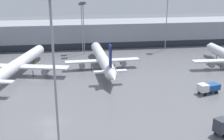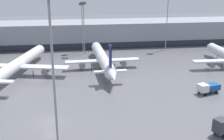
# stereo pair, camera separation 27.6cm
# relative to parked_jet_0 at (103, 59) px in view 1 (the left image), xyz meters

# --- Properties ---
(ground_plane) EXTENTS (320.00, 320.00, 0.00)m
(ground_plane) POSITION_rel_parked_jet_0_xyz_m (-12.82, -30.44, -2.86)
(ground_plane) COLOR slate
(terminal_building) EXTENTS (160.00, 30.46, 9.00)m
(terminal_building) POSITION_rel_parked_jet_0_xyz_m (-12.93, 31.47, 1.63)
(terminal_building) COLOR gray
(terminal_building) RESTS_ON ground_plane
(parked_jet_0) EXTENTS (21.10, 37.15, 9.66)m
(parked_jet_0) POSITION_rel_parked_jet_0_xyz_m (0.00, 0.00, 0.00)
(parked_jet_0) COLOR silver
(parked_jet_0) RESTS_ON ground_plane
(parked_jet_3) EXTENTS (27.01, 38.92, 9.47)m
(parked_jet_3) POSITION_rel_parked_jet_0_xyz_m (-22.79, -2.69, 0.07)
(parked_jet_3) COLOR silver
(parked_jet_3) RESTS_ON ground_plane
(service_truck_0) EXTENTS (5.48, 3.42, 2.32)m
(service_truck_0) POSITION_rel_parked_jet_0_xyz_m (21.11, -21.73, -1.47)
(service_truck_0) COLOR #19478C
(service_truck_0) RESTS_ON ground_plane
(traffic_cone_0) EXTENTS (0.40, 0.40, 0.55)m
(traffic_cone_0) POSITION_rel_parked_jet_0_xyz_m (-1.88, -16.22, -2.58)
(traffic_cone_0) COLOR orange
(traffic_cone_0) RESTS_ON ground_plane
(traffic_cone_2) EXTENTS (0.39, 0.39, 0.77)m
(traffic_cone_2) POSITION_rel_parked_jet_0_xyz_m (-19.73, 7.74, -2.47)
(traffic_cone_2) COLOR orange
(traffic_cone_2) RESTS_ON ground_plane
(apron_light_mast_0) EXTENTS (1.80, 1.80, 18.96)m
(apron_light_mast_0) POSITION_rel_parked_jet_0_xyz_m (25.10, 19.60, 12.03)
(apron_light_mast_0) COLOR gray
(apron_light_mast_0) RESTS_ON ground_plane
(apron_light_mast_2) EXTENTS (1.80, 1.80, 17.43)m
(apron_light_mast_2) POSITION_rel_parked_jet_0_xyz_m (-4.23, 17.77, 10.98)
(apron_light_mast_2) COLOR gray
(apron_light_mast_2) RESTS_ON ground_plane
(apron_light_mast_3) EXTENTS (1.80, 1.80, 16.87)m
(apron_light_mast_3) POSITION_rel_parked_jet_0_xyz_m (-4.66, 21.30, 10.59)
(apron_light_mast_3) COLOR gray
(apron_light_mast_3) RESTS_ON ground_plane
(apron_light_mast_4) EXTENTS (1.80, 1.80, 22.80)m
(apron_light_mast_4) POSITION_rel_parked_jet_0_xyz_m (-10.68, -43.52, 14.60)
(apron_light_mast_4) COLOR gray
(apron_light_mast_4) RESTS_ON ground_plane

